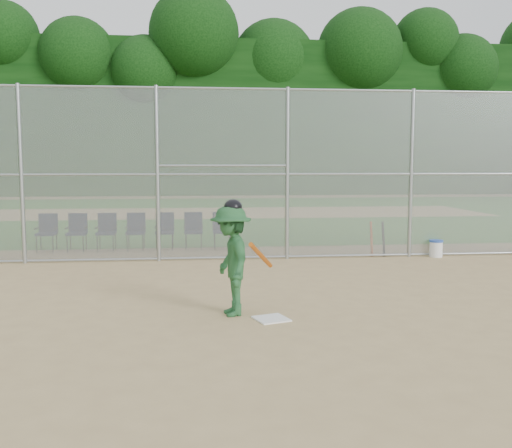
{
  "coord_description": "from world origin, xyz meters",
  "views": [
    {
      "loc": [
        -1.13,
        -8.21,
        2.23
      ],
      "look_at": [
        0.0,
        2.5,
        1.1
      ],
      "focal_mm": 40.0,
      "sensor_mm": 36.0,
      "label": 1
    }
  ],
  "objects": [
    {
      "name": "backstop_fence",
      "position": [
        0.0,
        5.0,
        2.07
      ],
      "size": [
        16.09,
        0.09,
        4.0
      ],
      "color": "gray",
      "rests_on": "ground"
    },
    {
      "name": "treeline",
      "position": [
        0.0,
        20.0,
        5.5
      ],
      "size": [
        81.0,
        60.0,
        11.0
      ],
      "color": "black",
      "rests_on": "ground"
    },
    {
      "name": "chair_6",
      "position": [
        -0.46,
        6.78,
        0.48
      ],
      "size": [
        0.54,
        0.52,
        0.96
      ],
      "primitive_type": null,
      "color": "#0D1833",
      "rests_on": "ground"
    },
    {
      "name": "chair_1",
      "position": [
        -4.21,
        6.78,
        0.48
      ],
      "size": [
        0.54,
        0.52,
        0.96
      ],
      "primitive_type": null,
      "color": "#0D1833",
      "rests_on": "ground"
    },
    {
      "name": "chair_5",
      "position": [
        -1.21,
        6.78,
        0.48
      ],
      "size": [
        0.54,
        0.52,
        0.96
      ],
      "primitive_type": null,
      "color": "#0D1833",
      "rests_on": "ground"
    },
    {
      "name": "spare_bats",
      "position": [
        3.25,
        5.16,
        0.42
      ],
      "size": [
        0.36,
        0.25,
        0.85
      ],
      "color": "#D84C14",
      "rests_on": "ground"
    },
    {
      "name": "water_cooler",
      "position": [
        4.63,
        4.88,
        0.21
      ],
      "size": [
        0.33,
        0.33,
        0.41
      ],
      "color": "white",
      "rests_on": "ground"
    },
    {
      "name": "chair_4",
      "position": [
        -1.96,
        6.78,
        0.48
      ],
      "size": [
        0.54,
        0.52,
        0.96
      ],
      "primitive_type": null,
      "color": "#0D1833",
      "rests_on": "ground"
    },
    {
      "name": "dirt_patch_far",
      "position": [
        0.0,
        18.0,
        0.01
      ],
      "size": [
        24.0,
        24.0,
        0.0
      ],
      "primitive_type": "plane",
      "color": "tan",
      "rests_on": "ground"
    },
    {
      "name": "batter_at_plate",
      "position": [
        -0.62,
        0.09,
        0.83
      ],
      "size": [
        0.99,
        1.33,
        1.72
      ],
      "color": "#21542B",
      "rests_on": "ground"
    },
    {
      "name": "ground",
      "position": [
        0.0,
        0.0,
        0.0
      ],
      "size": [
        100.0,
        100.0,
        0.0
      ],
      "primitive_type": "plane",
      "color": "tan",
      "rests_on": "ground"
    },
    {
      "name": "chair_0",
      "position": [
        -4.96,
        6.78,
        0.48
      ],
      "size": [
        0.54,
        0.52,
        0.96
      ],
      "primitive_type": null,
      "color": "#0D1833",
      "rests_on": "ground"
    },
    {
      "name": "chair_3",
      "position": [
        -2.71,
        6.78,
        0.48
      ],
      "size": [
        0.54,
        0.52,
        0.96
      ],
      "primitive_type": null,
      "color": "#0D1833",
      "rests_on": "ground"
    },
    {
      "name": "chair_2",
      "position": [
        -3.46,
        6.78,
        0.48
      ],
      "size": [
        0.54,
        0.52,
        0.96
      ],
      "primitive_type": null,
      "color": "#0D1833",
      "rests_on": "ground"
    },
    {
      "name": "home_plate",
      "position": [
        -0.07,
        -0.24,
        0.01
      ],
      "size": [
        0.57,
        0.57,
        0.02
      ],
      "primitive_type": "cube",
      "rotation": [
        0.0,
        0.0,
        0.32
      ],
      "color": "white",
      "rests_on": "ground"
    },
    {
      "name": "grass_strip",
      "position": [
        0.0,
        18.0,
        0.01
      ],
      "size": [
        100.0,
        100.0,
        0.0
      ],
      "primitive_type": "plane",
      "color": "#2B6C20",
      "rests_on": "ground"
    }
  ]
}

